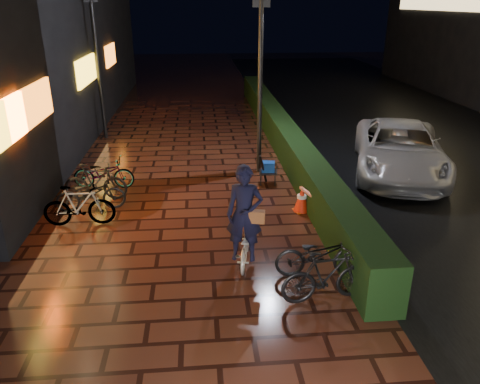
{
  "coord_description": "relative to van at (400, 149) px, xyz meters",
  "views": [
    {
      "loc": [
        0.38,
        -8.02,
        4.85
      ],
      "look_at": [
        1.2,
        1.08,
        1.1
      ],
      "focal_mm": 35.0,
      "sensor_mm": 36.0,
      "label": 1
    }
  ],
  "objects": [
    {
      "name": "asphalt_road",
      "position": [
        2.69,
        0.15,
        -0.75
      ],
      "size": [
        11.0,
        60.0,
        0.01
      ],
      "primitive_type": "cube",
      "color": "black",
      "rests_on": "ground"
    },
    {
      "name": "parked_bikes_hedge",
      "position": [
        -3.8,
        -5.74,
        -0.29
      ],
      "size": [
        1.76,
        1.45,
        0.98
      ],
      "color": "black",
      "rests_on": "ground"
    },
    {
      "name": "ground",
      "position": [
        -6.31,
        -4.85,
        -0.75
      ],
      "size": [
        80.0,
        80.0,
        0.0
      ],
      "primitive_type": "plane",
      "color": "#381911",
      "rests_on": "ground"
    },
    {
      "name": "lamp_post_hedge",
      "position": [
        -4.16,
        0.52,
        2.01
      ],
      "size": [
        0.48,
        0.14,
        5.01
      ],
      "color": "black",
      "rests_on": "ground"
    },
    {
      "name": "cyclist",
      "position": [
        -5.12,
        -4.81,
        0.01
      ],
      "size": [
        0.79,
        1.5,
        2.06
      ],
      "color": "silver",
      "rests_on": "ground"
    },
    {
      "name": "lamp_post_sf",
      "position": [
        -9.48,
        4.82,
        2.08
      ],
      "size": [
        0.48,
        0.25,
        5.15
      ],
      "color": "black",
      "rests_on": "ground"
    },
    {
      "name": "van",
      "position": [
        0.0,
        0.0,
        0.0
      ],
      "size": [
        3.97,
        5.85,
        1.49
      ],
      "primitive_type": "imported",
      "rotation": [
        0.0,
        0.0,
        -0.31
      ],
      "color": "#AFAFB4",
      "rests_on": "ground"
    },
    {
      "name": "hedge",
      "position": [
        -3.01,
        3.15,
        -0.25
      ],
      "size": [
        0.7,
        20.0,
        1.0
      ],
      "primitive_type": "cube",
      "color": "black",
      "rests_on": "ground"
    },
    {
      "name": "cart_assembly",
      "position": [
        -4.04,
        -0.57,
        -0.27
      ],
      "size": [
        0.58,
        0.51,
        0.94
      ],
      "color": "black",
      "rests_on": "ground"
    },
    {
      "name": "traffic_barrier",
      "position": [
        -3.31,
        -3.02,
        -0.44
      ],
      "size": [
        0.73,
        1.55,
        0.63
      ],
      "color": "orange",
      "rests_on": "ground"
    },
    {
      "name": "parked_bikes_storefront",
      "position": [
        -8.66,
        -1.57,
        -0.29
      ],
      "size": [
        1.81,
        2.93,
        0.98
      ],
      "color": "black",
      "rests_on": "ground"
    }
  ]
}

